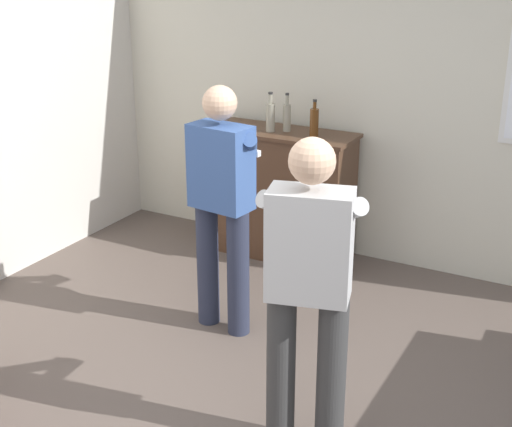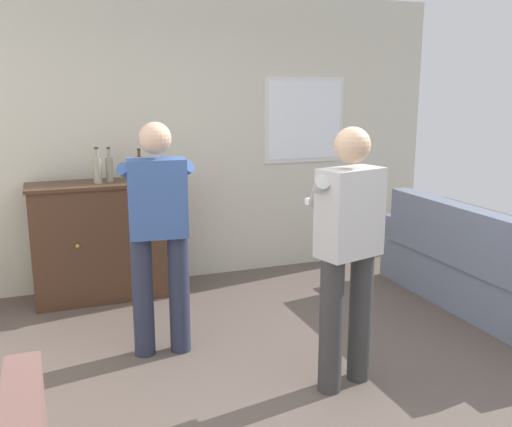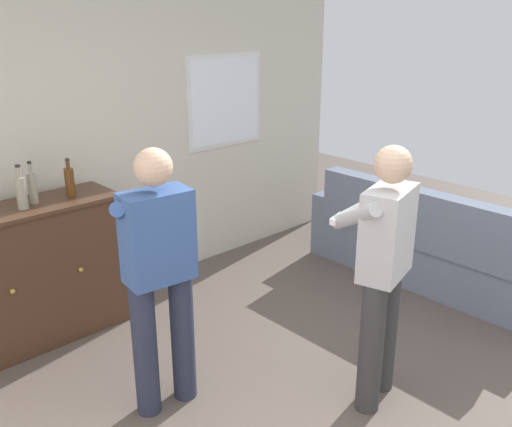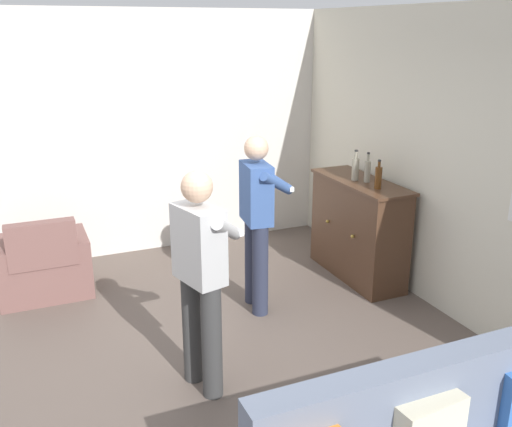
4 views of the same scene
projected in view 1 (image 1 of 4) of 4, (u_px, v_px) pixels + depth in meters
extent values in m
cube|color=beige|center=(406.00, 94.00, 5.52)|extent=(5.20, 0.12, 2.80)
cube|color=#472D1E|center=(277.00, 195.00, 5.95)|extent=(1.26, 0.44, 1.05)
cube|color=#472D1E|center=(277.00, 132.00, 5.76)|extent=(1.30, 0.48, 0.03)
sphere|color=#B79338|center=(236.00, 192.00, 5.85)|extent=(0.04, 0.04, 0.04)
sphere|color=#B79338|center=(291.00, 202.00, 5.63)|extent=(0.04, 0.04, 0.04)
cylinder|color=gray|center=(270.00, 118.00, 5.68)|extent=(0.07, 0.07, 0.23)
cylinder|color=gray|center=(271.00, 99.00, 5.63)|extent=(0.03, 0.03, 0.08)
cylinder|color=#262626|center=(271.00, 93.00, 5.61)|extent=(0.04, 0.04, 0.02)
cylinder|color=#593314|center=(314.00, 123.00, 5.54)|extent=(0.07, 0.07, 0.22)
cylinder|color=#593314|center=(315.00, 105.00, 5.49)|extent=(0.03, 0.03, 0.06)
cylinder|color=#262626|center=(315.00, 101.00, 5.48)|extent=(0.03, 0.03, 0.02)
cylinder|color=gray|center=(287.00, 118.00, 5.70)|extent=(0.06, 0.06, 0.21)
cylinder|color=gray|center=(287.00, 100.00, 5.64)|extent=(0.03, 0.03, 0.08)
cylinder|color=#262626|center=(287.00, 94.00, 5.63)|extent=(0.03, 0.03, 0.02)
cylinder|color=#282D42|center=(208.00, 264.00, 4.87)|extent=(0.15, 0.15, 0.88)
cylinder|color=#282D42|center=(238.00, 273.00, 4.73)|extent=(0.15, 0.15, 0.88)
cube|color=#385693|center=(221.00, 167.00, 4.55)|extent=(0.42, 0.27, 0.55)
sphere|color=#D8AD8C|center=(220.00, 103.00, 4.40)|extent=(0.22, 0.22, 0.22)
cylinder|color=#385693|center=(222.00, 142.00, 4.69)|extent=(0.36, 0.38, 0.29)
cylinder|color=#385693|center=(250.00, 148.00, 4.57)|extent=(0.29, 0.43, 0.29)
cube|color=white|center=(250.00, 152.00, 4.78)|extent=(0.15, 0.06, 0.04)
cylinder|color=#383838|center=(281.00, 371.00, 3.66)|extent=(0.15, 0.15, 0.88)
cylinder|color=#383838|center=(331.00, 377.00, 3.60)|extent=(0.15, 0.15, 0.88)
cube|color=#B7B7B7|center=(310.00, 245.00, 3.37)|extent=(0.44, 0.32, 0.55)
sphere|color=#D8AD8C|center=(312.00, 161.00, 3.23)|extent=(0.22, 0.22, 0.22)
cylinder|color=#B7B7B7|center=(292.00, 210.00, 3.51)|extent=(0.24, 0.44, 0.29)
cylinder|color=#B7B7B7|center=(339.00, 214.00, 3.46)|extent=(0.40, 0.35, 0.29)
cube|color=white|center=(320.00, 217.00, 3.66)|extent=(0.16, 0.08, 0.04)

